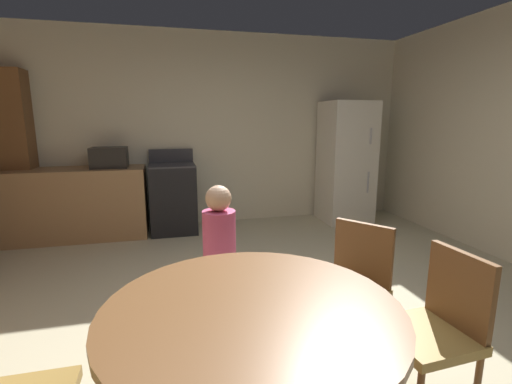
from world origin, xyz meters
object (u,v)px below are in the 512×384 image
object	(u,v)px
refrigerator	(346,162)
microwave	(109,157)
oven_range	(173,198)
person_child	(220,260)
dining_table	(252,340)
chair_northeast	(354,284)
chair_east	(437,324)

from	to	relation	value
refrigerator	microwave	bearing A→B (deg)	179.12
oven_range	person_child	size ratio (longest dim) A/B	1.01
refrigerator	dining_table	size ratio (longest dim) A/B	1.43
oven_range	microwave	xyz separation A→B (m)	(-0.77, -0.00, 0.56)
microwave	person_child	distance (m)	2.85
microwave	dining_table	world-z (taller)	microwave
oven_range	microwave	size ratio (longest dim) A/B	2.50
chair_northeast	person_child	xyz separation A→B (m)	(-0.78, 0.40, 0.08)
microwave	chair_northeast	xyz separation A→B (m)	(1.80, -3.02, -0.53)
chair_northeast	person_child	world-z (taller)	person_child
microwave	chair_northeast	bearing A→B (deg)	-59.25
oven_range	microwave	world-z (taller)	microwave
chair_northeast	person_child	distance (m)	0.88
dining_table	chair_east	distance (m)	0.98
oven_range	dining_table	xyz separation A→B (m)	(0.24, -3.60, 0.14)
person_child	microwave	bearing A→B (deg)	-158.49
refrigerator	chair_northeast	world-z (taller)	refrigerator
chair_east	person_child	size ratio (longest dim) A/B	0.80
refrigerator	dining_table	world-z (taller)	refrigerator
refrigerator	microwave	size ratio (longest dim) A/B	4.00
dining_table	person_child	distance (m)	0.97
dining_table	chair_east	size ratio (longest dim) A/B	1.42
oven_range	dining_table	size ratio (longest dim) A/B	0.89
oven_range	chair_northeast	bearing A→B (deg)	-71.22
refrigerator	person_child	xyz separation A→B (m)	(-2.26, -2.58, -0.30)
microwave	person_child	world-z (taller)	microwave
person_child	dining_table	bearing A→B (deg)	0.00
chair_east	refrigerator	bearing A→B (deg)	-113.98
dining_table	person_child	xyz separation A→B (m)	(0.01, 0.97, -0.03)
chair_east	person_child	world-z (taller)	person_child
oven_range	person_child	world-z (taller)	oven_range
dining_table	chair_east	xyz separation A→B (m)	(0.97, 0.06, -0.10)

